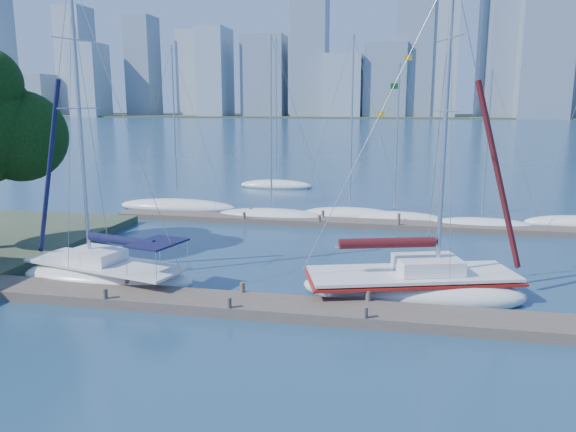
# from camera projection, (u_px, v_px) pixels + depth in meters

# --- Properties ---
(ground) EXTENTS (700.00, 700.00, 0.00)m
(ground) POSITION_uv_depth(u_px,v_px,m) (236.00, 309.00, 21.69)
(ground) COLOR navy
(ground) RESTS_ON ground
(near_dock) EXTENTS (26.00, 2.00, 0.40)m
(near_dock) POSITION_uv_depth(u_px,v_px,m) (236.00, 304.00, 21.65)
(near_dock) COLOR #50453A
(near_dock) RESTS_ON ground
(far_dock) EXTENTS (30.00, 1.80, 0.36)m
(far_dock) POSITION_uv_depth(u_px,v_px,m) (336.00, 222.00, 36.63)
(far_dock) COLOR #50453A
(far_dock) RESTS_ON ground
(far_shore) EXTENTS (800.00, 100.00, 1.50)m
(far_shore) POSITION_uv_depth(u_px,v_px,m) (393.00, 117.00, 329.04)
(far_shore) COLOR #38472D
(far_shore) RESTS_ON ground
(sailboat_navy) EXTENTS (8.41, 4.51, 13.65)m
(sailboat_navy) POSITION_uv_depth(u_px,v_px,m) (106.00, 259.00, 24.62)
(sailboat_navy) COLOR white
(sailboat_navy) RESTS_ON ground
(sailboat_maroon) EXTENTS (9.47, 5.44, 13.45)m
(sailboat_maroon) POSITION_uv_depth(u_px,v_px,m) (412.00, 274.00, 22.89)
(sailboat_maroon) COLOR white
(sailboat_maroon) RESTS_ON ground
(bg_boat_0) EXTENTS (9.30, 5.66, 12.23)m
(bg_boat_0) POSITION_uv_depth(u_px,v_px,m) (178.00, 206.00, 41.96)
(bg_boat_0) COLOR white
(bg_boat_0) RESTS_ON ground
(bg_boat_1) EXTENTS (8.03, 4.78, 12.52)m
(bg_boat_1) POSITION_uv_depth(u_px,v_px,m) (272.00, 216.00, 38.40)
(bg_boat_1) COLOR white
(bg_boat_1) RESTS_ON ground
(bg_boat_2) EXTENTS (7.12, 3.16, 12.60)m
(bg_boat_2) POSITION_uv_depth(u_px,v_px,m) (350.00, 214.00, 38.80)
(bg_boat_2) COLOR white
(bg_boat_2) RESTS_ON ground
(bg_boat_3) EXTENTS (7.08, 3.34, 10.69)m
(bg_boat_3) POSITION_uv_depth(u_px,v_px,m) (394.00, 218.00, 37.85)
(bg_boat_3) COLOR white
(bg_boat_3) RESTS_ON ground
(bg_boat_4) EXTENTS (6.59, 2.00, 10.13)m
(bg_boat_4) POSITION_uv_depth(u_px,v_px,m) (481.00, 225.00, 35.73)
(bg_boat_4) COLOR white
(bg_boat_4) RESTS_ON ground
(bg_boat_6) EXTENTS (7.25, 4.07, 13.97)m
(bg_boat_6) POSITION_uv_depth(u_px,v_px,m) (276.00, 185.00, 52.87)
(bg_boat_6) COLOR white
(bg_boat_6) RESTS_ON ground
(skyline) EXTENTS (502.66, 51.31, 123.13)m
(skyline) POSITION_uv_depth(u_px,v_px,m) (441.00, 48.00, 288.95)
(skyline) COLOR #7F94A4
(skyline) RESTS_ON ground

